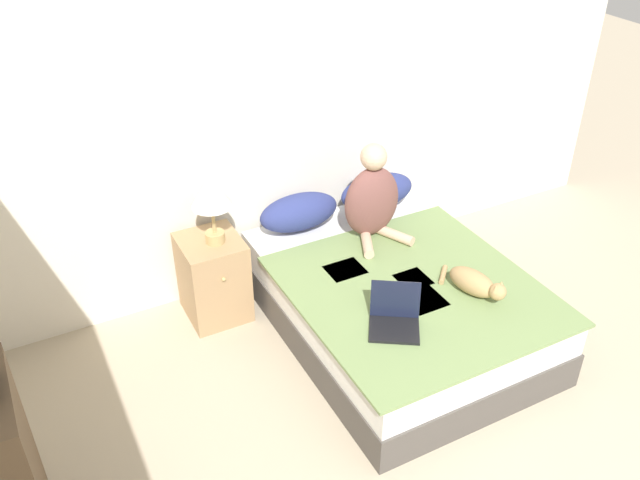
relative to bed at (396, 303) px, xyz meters
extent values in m
cube|color=silver|center=(-0.26, 1.05, 1.03)|extent=(5.76, 0.05, 2.55)
cube|color=#4C4742|center=(0.00, 0.01, -0.12)|extent=(1.45, 1.96, 0.25)
cube|color=silver|center=(0.00, 0.01, 0.12)|extent=(1.43, 1.93, 0.22)
cube|color=#758E56|center=(0.00, -0.19, 0.24)|extent=(1.49, 1.57, 0.02)
cube|color=#B2BC70|center=(0.05, -0.10, 0.24)|extent=(0.20, 0.21, 0.01)
cube|color=#B2BC70|center=(-0.29, 0.20, 0.24)|extent=(0.24, 0.21, 0.01)
cube|color=#B2BC70|center=(-0.01, -0.25, 0.24)|extent=(0.23, 0.36, 0.01)
ellipsoid|color=navy|center=(-0.33, 0.81, 0.38)|extent=(0.59, 0.29, 0.26)
ellipsoid|color=navy|center=(0.33, 0.81, 0.38)|extent=(0.59, 0.29, 0.26)
ellipsoid|color=brown|center=(0.08, 0.50, 0.51)|extent=(0.41, 0.23, 0.52)
sphere|color=#DBB293|center=(0.08, 0.50, 0.85)|extent=(0.18, 0.18, 0.18)
cylinder|color=#DBB293|center=(-0.03, 0.36, 0.28)|extent=(0.19, 0.29, 0.07)
cylinder|color=#DBB293|center=(0.20, 0.36, 0.28)|extent=(0.19, 0.29, 0.07)
ellipsoid|color=tan|center=(0.29, -0.38, 0.33)|extent=(0.24, 0.36, 0.16)
sphere|color=tan|center=(0.34, -0.55, 0.35)|extent=(0.11, 0.11, 0.11)
cone|color=tan|center=(0.37, -0.55, 0.39)|extent=(0.05, 0.05, 0.05)
cone|color=tan|center=(0.31, -0.56, 0.39)|extent=(0.05, 0.05, 0.05)
cylinder|color=tan|center=(0.23, -0.17, 0.27)|extent=(0.15, 0.15, 0.03)
cube|color=black|center=(-0.34, -0.47, 0.26)|extent=(0.37, 0.35, 0.02)
cube|color=black|center=(-0.27, -0.36, 0.38)|extent=(0.28, 0.21, 0.23)
cube|color=tan|center=(-1.02, 0.76, 0.06)|extent=(0.41, 0.43, 0.61)
sphere|color=tan|center=(-1.02, 0.53, 0.20)|extent=(0.03, 0.03, 0.03)
cylinder|color=tan|center=(-0.98, 0.73, 0.41)|extent=(0.13, 0.13, 0.07)
cylinder|color=tan|center=(-0.98, 0.73, 0.54)|extent=(0.02, 0.02, 0.20)
cone|color=white|center=(-0.98, 0.73, 0.75)|extent=(0.27, 0.27, 0.22)
cube|color=brown|center=(-2.47, -0.51, 0.26)|extent=(0.28, 0.61, 1.01)
camera|label=1|loc=(-2.12, -2.94, 2.84)|focal=38.00mm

